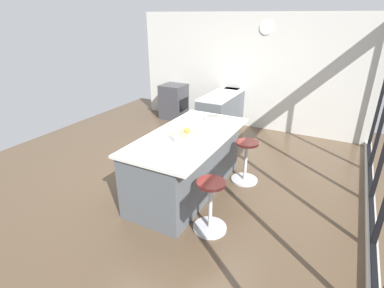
# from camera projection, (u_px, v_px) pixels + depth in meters

# --- Properties ---
(ground_plane) EXTENTS (7.71, 7.71, 0.00)m
(ground_plane) POSITION_uv_depth(u_px,v_px,m) (188.00, 175.00, 5.16)
(ground_plane) COLOR brown
(interior_partition_left) EXTENTS (0.15, 5.56, 2.62)m
(interior_partition_left) POSITION_uv_depth(u_px,v_px,m) (247.00, 72.00, 7.04)
(interior_partition_left) COLOR beige
(interior_partition_left) RESTS_ON ground_plane
(sink_cabinet) EXTENTS (2.37, 0.60, 1.20)m
(sink_cabinet) POSITION_uv_depth(u_px,v_px,m) (228.00, 108.00, 7.23)
(sink_cabinet) COLOR #4C5156
(sink_cabinet) RESTS_ON ground_plane
(oven_range) EXTENTS (0.60, 0.61, 0.89)m
(oven_range) POSITION_uv_depth(u_px,v_px,m) (174.00, 101.00, 7.89)
(oven_range) COLOR #38383D
(oven_range) RESTS_ON ground_plane
(kitchen_island) EXTENTS (2.19, 1.10, 0.95)m
(kitchen_island) POSITION_uv_depth(u_px,v_px,m) (186.00, 162.00, 4.56)
(kitchen_island) COLOR #4C5156
(kitchen_island) RESTS_ON ground_plane
(stool_by_window) EXTENTS (0.44, 0.44, 0.71)m
(stool_by_window) POSITION_uv_depth(u_px,v_px,m) (246.00, 163.00, 4.88)
(stool_by_window) COLOR #B7B7BC
(stool_by_window) RESTS_ON ground_plane
(stool_middle) EXTENTS (0.44, 0.44, 0.71)m
(stool_middle) POSITION_uv_depth(u_px,v_px,m) (210.00, 207.00, 3.75)
(stool_middle) COLOR #B7B7BC
(stool_middle) RESTS_ON ground_plane
(cutting_board) EXTENTS (0.36, 0.24, 0.02)m
(cutting_board) POSITION_uv_depth(u_px,v_px,m) (183.00, 132.00, 4.42)
(cutting_board) COLOR tan
(cutting_board) RESTS_ON kitchen_island
(apple_yellow) EXTENTS (0.08, 0.08, 0.08)m
(apple_yellow) POSITION_uv_depth(u_px,v_px,m) (187.00, 130.00, 4.36)
(apple_yellow) COLOR gold
(apple_yellow) RESTS_ON cutting_board
(water_bottle) EXTENTS (0.06, 0.06, 0.31)m
(water_bottle) POSITION_uv_depth(u_px,v_px,m) (177.00, 135.00, 4.01)
(water_bottle) COLOR silver
(water_bottle) RESTS_ON kitchen_island
(fruit_bowl) EXTENTS (0.25, 0.25, 0.07)m
(fruit_bowl) POSITION_uv_depth(u_px,v_px,m) (212.00, 118.00, 4.93)
(fruit_bowl) COLOR silver
(fruit_bowl) RESTS_ON kitchen_island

